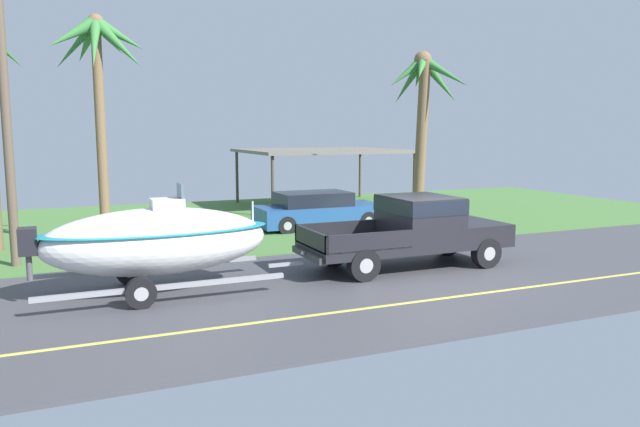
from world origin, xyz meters
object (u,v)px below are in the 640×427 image
(carport_awning, at_px, (322,152))
(utility_pole, at_px, (6,109))
(palm_tree_mid, at_px, (98,63))
(palm_tree_near_left, at_px, (423,99))
(boat_on_trailer, at_px, (156,241))
(pickup_truck_towing, at_px, (418,228))
(parked_sedan_near, at_px, (317,211))

(carport_awning, distance_m, utility_pole, 15.52)
(carport_awning, relative_size, palm_tree_mid, 1.05)
(carport_awning, relative_size, palm_tree_near_left, 1.13)
(utility_pole, bearing_deg, palm_tree_near_left, 6.85)
(boat_on_trailer, relative_size, palm_tree_near_left, 0.96)
(pickup_truck_towing, height_order, carport_awning, carport_awning)
(boat_on_trailer, distance_m, palm_tree_mid, 7.14)
(utility_pole, bearing_deg, parked_sedan_near, 15.75)
(palm_tree_near_left, distance_m, utility_pole, 13.79)
(parked_sedan_near, bearing_deg, pickup_truck_towing, -89.90)
(boat_on_trailer, xyz_separation_m, utility_pole, (-3.09, 4.05, 2.98))
(carport_awning, xyz_separation_m, utility_pole, (-12.72, -8.77, 1.54))
(carport_awning, xyz_separation_m, palm_tree_near_left, (0.96, -7.13, 2.17))
(palm_tree_mid, height_order, utility_pole, utility_pole)
(carport_awning, bearing_deg, pickup_truck_towing, -102.28)
(utility_pole, bearing_deg, boat_on_trailer, -52.68)
(palm_tree_mid, bearing_deg, parked_sedan_near, 9.47)
(pickup_truck_towing, xyz_separation_m, palm_tree_mid, (-7.54, 5.59, 4.53))
(carport_awning, height_order, palm_tree_mid, palm_tree_mid)
(pickup_truck_towing, distance_m, utility_pole, 11.17)
(parked_sedan_near, height_order, carport_awning, carport_awning)
(parked_sedan_near, relative_size, palm_tree_mid, 0.67)
(pickup_truck_towing, xyz_separation_m, palm_tree_near_left, (3.75, 5.69, 3.75))
(boat_on_trailer, height_order, parked_sedan_near, boat_on_trailer)
(pickup_truck_towing, height_order, palm_tree_near_left, palm_tree_near_left)
(parked_sedan_near, xyz_separation_m, palm_tree_mid, (-7.53, -1.26, 4.91))
(boat_on_trailer, bearing_deg, palm_tree_mid, 97.18)
(pickup_truck_towing, height_order, parked_sedan_near, pickup_truck_towing)
(utility_pole, bearing_deg, pickup_truck_towing, -22.20)
(boat_on_trailer, xyz_separation_m, parked_sedan_near, (6.83, 6.85, -0.52))
(parked_sedan_near, xyz_separation_m, palm_tree_near_left, (3.76, -1.15, 4.13))
(pickup_truck_towing, xyz_separation_m, carport_awning, (2.79, 12.82, 1.58))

